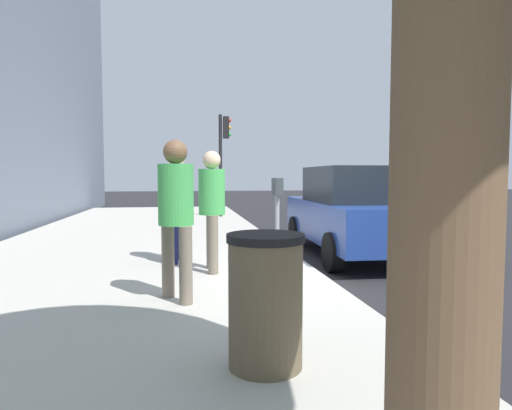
{
  "coord_description": "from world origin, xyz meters",
  "views": [
    {
      "loc": [
        -6.75,
        2.02,
        1.59
      ],
      "look_at": [
        0.18,
        0.87,
        1.13
      ],
      "focal_mm": 30.88,
      "sensor_mm": 36.0,
      "label": 1
    }
  ],
  "objects_px": {
    "parked_sedan_near": "(355,211)",
    "traffic_signal": "(223,148)",
    "pedestrian_bystander": "(176,205)",
    "parking_officer": "(177,197)",
    "parking_meter": "(277,204)",
    "pedestrian_at_meter": "(212,200)",
    "trash_bin": "(265,300)"
  },
  "relations": [
    {
      "from": "parked_sedan_near",
      "to": "traffic_signal",
      "type": "xyz_separation_m",
      "value": [
        7.39,
        1.94,
        1.68
      ]
    },
    {
      "from": "parking_meter",
      "to": "parked_sedan_near",
      "type": "xyz_separation_m",
      "value": [
        1.67,
        -1.94,
        -0.27
      ]
    },
    {
      "from": "pedestrian_at_meter",
      "to": "parked_sedan_near",
      "type": "distance_m",
      "value": 3.39
    },
    {
      "from": "pedestrian_at_meter",
      "to": "traffic_signal",
      "type": "height_order",
      "value": "traffic_signal"
    },
    {
      "from": "parking_officer",
      "to": "traffic_signal",
      "type": "height_order",
      "value": "traffic_signal"
    },
    {
      "from": "pedestrian_bystander",
      "to": "parking_officer",
      "type": "relative_size",
      "value": 1.01
    },
    {
      "from": "pedestrian_bystander",
      "to": "traffic_signal",
      "type": "relative_size",
      "value": 0.51
    },
    {
      "from": "pedestrian_at_meter",
      "to": "traffic_signal",
      "type": "bearing_deg",
      "value": 83.25
    },
    {
      "from": "parked_sedan_near",
      "to": "parking_officer",
      "type": "bearing_deg",
      "value": 103.72
    },
    {
      "from": "pedestrian_at_meter",
      "to": "trash_bin",
      "type": "xyz_separation_m",
      "value": [
        -3.41,
        -0.18,
        -0.57
      ]
    },
    {
      "from": "parking_meter",
      "to": "parked_sedan_near",
      "type": "height_order",
      "value": "parked_sedan_near"
    },
    {
      "from": "parked_sedan_near",
      "to": "traffic_signal",
      "type": "height_order",
      "value": "traffic_signal"
    },
    {
      "from": "traffic_signal",
      "to": "trash_bin",
      "type": "distance_m",
      "value": 12.62
    },
    {
      "from": "parking_officer",
      "to": "traffic_signal",
      "type": "relative_size",
      "value": 0.51
    },
    {
      "from": "pedestrian_at_meter",
      "to": "trash_bin",
      "type": "relative_size",
      "value": 1.8
    },
    {
      "from": "parking_meter",
      "to": "trash_bin",
      "type": "bearing_deg",
      "value": 166.35
    },
    {
      "from": "parked_sedan_near",
      "to": "trash_bin",
      "type": "height_order",
      "value": "parked_sedan_near"
    },
    {
      "from": "parking_meter",
      "to": "parking_officer",
      "type": "relative_size",
      "value": 0.77
    },
    {
      "from": "parking_officer",
      "to": "pedestrian_at_meter",
      "type": "bearing_deg",
      "value": -36.94
    },
    {
      "from": "parked_sedan_near",
      "to": "trash_bin",
      "type": "relative_size",
      "value": 4.42
    },
    {
      "from": "parking_officer",
      "to": "parked_sedan_near",
      "type": "height_order",
      "value": "parking_officer"
    },
    {
      "from": "pedestrian_at_meter",
      "to": "parking_officer",
      "type": "relative_size",
      "value": 0.99
    },
    {
      "from": "parked_sedan_near",
      "to": "trash_bin",
      "type": "distance_m",
      "value": 5.76
    },
    {
      "from": "trash_bin",
      "to": "parking_officer",
      "type": "bearing_deg",
      "value": 9.52
    },
    {
      "from": "pedestrian_at_meter",
      "to": "parking_meter",
      "type": "bearing_deg",
      "value": -2.06
    },
    {
      "from": "pedestrian_bystander",
      "to": "parking_officer",
      "type": "distance_m",
      "value": 2.3
    },
    {
      "from": "pedestrian_bystander",
      "to": "parking_officer",
      "type": "xyz_separation_m",
      "value": [
        2.3,
        0.02,
        -0.01
      ]
    },
    {
      "from": "parked_sedan_near",
      "to": "traffic_signal",
      "type": "relative_size",
      "value": 1.24
    },
    {
      "from": "trash_bin",
      "to": "parked_sedan_near",
      "type": "bearing_deg",
      "value": -28.7
    },
    {
      "from": "parking_officer",
      "to": "parked_sedan_near",
      "type": "bearing_deg",
      "value": 33.11
    },
    {
      "from": "traffic_signal",
      "to": "parking_meter",
      "type": "bearing_deg",
      "value": -180.0
    },
    {
      "from": "pedestrian_at_meter",
      "to": "pedestrian_bystander",
      "type": "relative_size",
      "value": 0.98
    }
  ]
}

